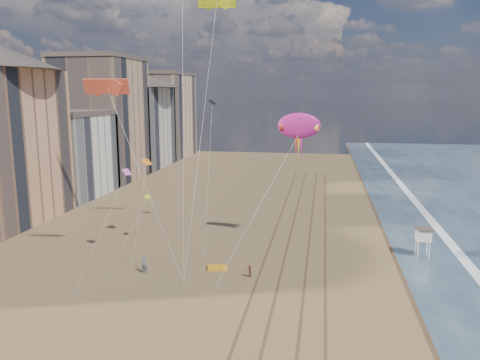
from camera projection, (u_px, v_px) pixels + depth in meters
name	position (u px, v px, depth m)	size (l,w,h in m)	color
wet_sand	(411.00, 230.00, 70.42)	(260.00, 260.00, 0.00)	#42301E
foam	(441.00, 232.00, 69.70)	(260.00, 260.00, 0.00)	white
tracks	(298.00, 245.00, 63.59)	(7.68, 120.00, 0.01)	brown
buildings	(90.00, 124.00, 103.92)	(34.72, 131.35, 29.00)	#C6B284
lifeguard_stand	(424.00, 235.00, 58.69)	(2.04, 2.04, 3.68)	silver
grounded_kite	(218.00, 268.00, 54.96)	(2.33, 1.49, 0.27)	#FFA215
show_kite	(299.00, 126.00, 60.66)	(6.39, 8.03, 22.59)	#B21B7B
kite_flyer_a	(145.00, 265.00, 53.61)	(0.69, 0.45, 1.88)	slate
kite_flyer_b	(250.00, 271.00, 52.22)	(0.72, 0.56, 1.48)	#98554D
small_kites	(158.00, 156.00, 62.13)	(9.44, 14.02, 13.08)	yellow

